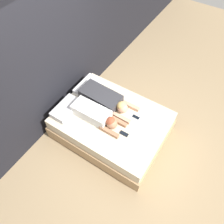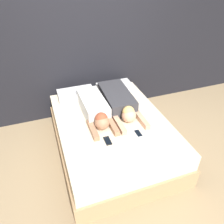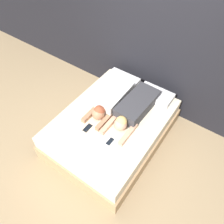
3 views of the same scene
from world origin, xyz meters
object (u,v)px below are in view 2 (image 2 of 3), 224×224
(bed, at_px, (112,135))
(cell_phone_left, at_px, (108,141))
(cell_phone_right, at_px, (138,133))
(person_right, at_px, (119,101))
(pillow_head_right, at_px, (115,87))
(pillow_head_left, at_px, (76,94))
(person_left, at_px, (95,109))

(bed, bearing_deg, cell_phone_left, -117.29)
(bed, height_order, cell_phone_right, cell_phone_right)
(person_right, xyz_separation_m, cell_phone_left, (-0.40, -0.66, -0.10))
(pillow_head_right, bearing_deg, cell_phone_right, -95.15)
(bed, bearing_deg, pillow_head_right, 67.25)
(pillow_head_right, height_order, cell_phone_left, pillow_head_right)
(pillow_head_right, bearing_deg, pillow_head_left, 180.00)
(bed, distance_m, pillow_head_right, 0.92)
(bed, xyz_separation_m, person_right, (0.21, 0.29, 0.37))
(cell_phone_left, relative_size, cell_phone_right, 1.00)
(cell_phone_left, distance_m, cell_phone_right, 0.42)
(person_left, relative_size, cell_phone_right, 6.42)
(pillow_head_left, xyz_separation_m, pillow_head_right, (0.66, 0.00, 0.00))
(cell_phone_right, bearing_deg, bed, 121.39)
(pillow_head_left, height_order, pillow_head_right, same)
(pillow_head_right, distance_m, cell_phone_right, 1.17)
(pillow_head_right, height_order, person_right, person_right)
(bed, xyz_separation_m, pillow_head_left, (-0.33, 0.79, 0.33))
(pillow_head_left, bearing_deg, person_left, -75.07)
(pillow_head_left, xyz_separation_m, person_right, (0.55, -0.50, 0.05))
(pillow_head_right, xyz_separation_m, person_right, (-0.12, -0.50, 0.05))
(pillow_head_right, distance_m, person_right, 0.51)
(cell_phone_left, xyz_separation_m, cell_phone_right, (0.42, -0.00, 0.00))
(person_left, bearing_deg, pillow_head_left, 104.93)
(bed, bearing_deg, pillow_head_left, 112.75)
(pillow_head_left, xyz_separation_m, person_left, (0.15, -0.58, 0.05))
(cell_phone_left, bearing_deg, pillow_head_right, 65.77)
(person_left, relative_size, person_right, 0.88)
(pillow_head_right, bearing_deg, bed, -112.75)
(bed, relative_size, cell_phone_right, 12.84)
(pillow_head_left, relative_size, cell_phone_left, 3.67)
(person_right, height_order, cell_phone_left, person_right)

